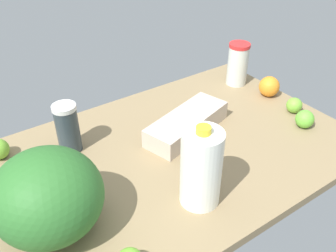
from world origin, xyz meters
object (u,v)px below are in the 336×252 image
object	(u,v)px
milk_jug	(201,168)
lime_by_jug	(294,105)
egg_carton	(187,124)
lime_near_front	(305,119)
tumbler_cup	(238,64)
watermelon	(48,196)
orange_beside_bowl	(269,86)
shaker_bottle	(68,128)

from	to	relation	value
milk_jug	lime_by_jug	size ratio (longest dim) A/B	4.16
egg_carton	lime_near_front	bearing A→B (deg)	133.44
tumbler_cup	watermelon	distance (cm)	95.50
egg_carton	lime_by_jug	size ratio (longest dim) A/B	5.63
watermelon	orange_beside_bowl	bearing A→B (deg)	-170.19
tumbler_cup	egg_carton	bearing A→B (deg)	23.21
tumbler_cup	milk_jug	distance (cm)	69.91
orange_beside_bowl	lime_near_front	bearing A→B (deg)	73.88
lime_near_front	orange_beside_bowl	bearing A→B (deg)	-106.12
tumbler_cup	lime_by_jug	world-z (taller)	tumbler_cup
egg_carton	tumbler_cup	size ratio (longest dim) A/B	1.84
egg_carton	tumbler_cup	bearing A→B (deg)	-172.72
lime_near_front	lime_by_jug	world-z (taller)	lime_near_front
orange_beside_bowl	lime_by_jug	distance (cm)	14.03
lime_by_jug	tumbler_cup	bearing A→B (deg)	-86.78
egg_carton	lime_by_jug	xyz separation A→B (cm)	(-39.82, 12.38, -0.39)
egg_carton	watermelon	xyz separation A→B (cm)	(52.08, 14.67, 7.94)
tumbler_cup	milk_jug	xyz separation A→B (cm)	(54.62, 43.58, 2.35)
tumbler_cup	orange_beside_bowl	size ratio (longest dim) A/B	2.19
shaker_bottle	tumbler_cup	xyz separation A→B (cm)	(-74.33, -2.98, 0.58)
shaker_bottle	egg_carton	size ratio (longest dim) A/B	0.51
watermelon	lime_by_jug	world-z (taller)	watermelon
tumbler_cup	lime_by_jug	xyz separation A→B (cm)	(-1.62, 28.76, -5.91)
tumbler_cup	orange_beside_bowl	world-z (taller)	tumbler_cup
orange_beside_bowl	lime_by_jug	xyz separation A→B (cm)	(1.65, 13.88, -1.13)
watermelon	lime_near_front	bearing A→B (deg)	176.01
egg_carton	tumbler_cup	world-z (taller)	tumbler_cup
lime_near_front	watermelon	bearing A→B (deg)	-3.99
watermelon	lime_near_front	xyz separation A→B (cm)	(-87.12, 6.08, -8.02)
egg_carton	tumbler_cup	distance (cm)	41.93
lime_near_front	orange_beside_bowl	xyz separation A→B (cm)	(-6.43, -22.25, 0.82)
shaker_bottle	lime_near_front	size ratio (longest dim) A/B	2.57
watermelon	lime_by_jug	bearing A→B (deg)	-178.57
lime_by_jug	watermelon	bearing A→B (deg)	1.43
egg_carton	lime_near_front	size ratio (longest dim) A/B	5.07
milk_jug	watermelon	size ratio (longest dim) A/B	0.91
egg_carton	watermelon	world-z (taller)	watermelon
orange_beside_bowl	shaker_bottle	bearing A→B (deg)	-8.72
lime_near_front	milk_jug	bearing A→B (deg)	7.14
milk_jug	lime_by_jug	world-z (taller)	milk_jug
shaker_bottle	egg_carton	world-z (taller)	shaker_bottle
shaker_bottle	egg_carton	xyz separation A→B (cm)	(-36.13, 13.40, -4.94)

